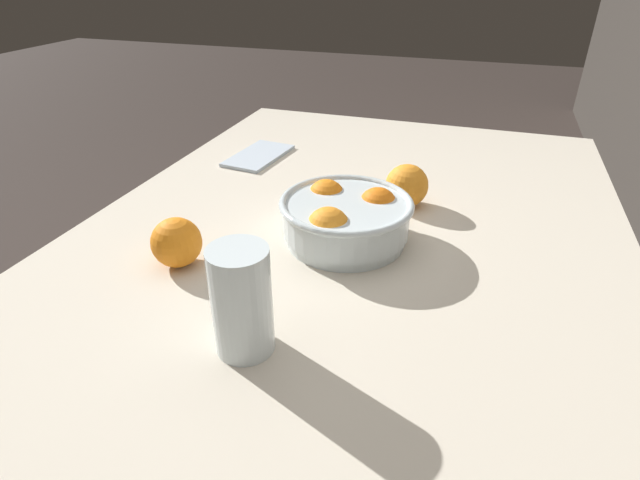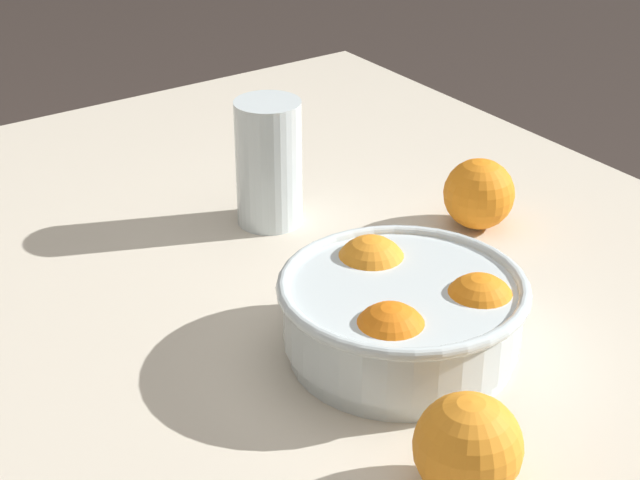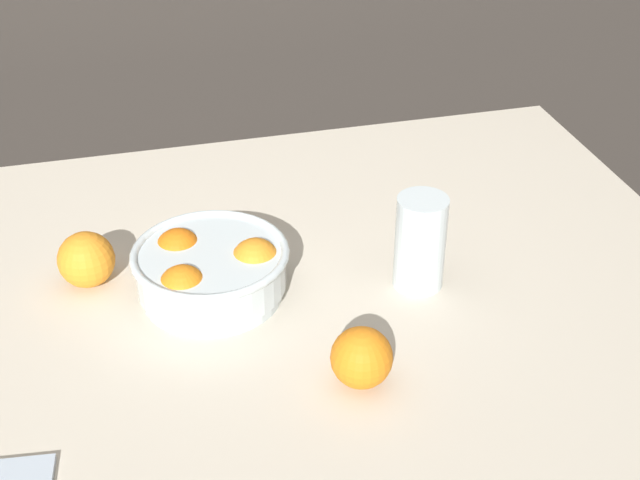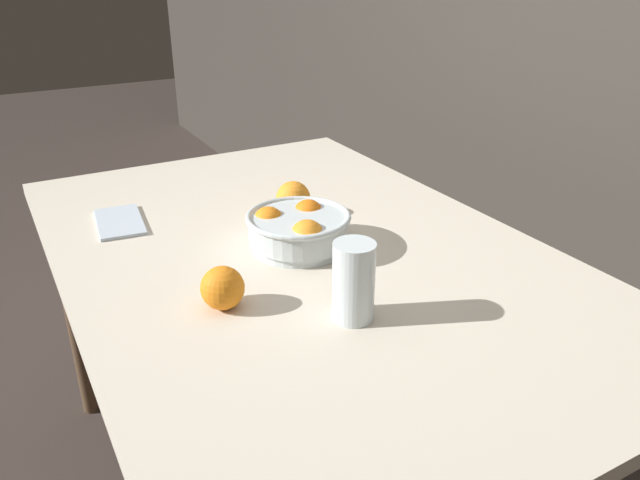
% 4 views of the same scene
% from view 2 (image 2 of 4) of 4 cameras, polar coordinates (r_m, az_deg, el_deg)
% --- Properties ---
extents(dining_table, '(1.47, 0.96, 0.75)m').
position_cam_2_polar(dining_table, '(1.03, 3.65, -9.02)').
color(dining_table, beige).
rests_on(dining_table, ground_plane).
extents(fruit_bowl, '(0.22, 0.22, 0.09)m').
position_cam_2_polar(fruit_bowl, '(0.95, 4.66, -3.86)').
color(fruit_bowl, silver).
rests_on(fruit_bowl, dining_table).
extents(juice_glass, '(0.07, 0.07, 0.14)m').
position_cam_2_polar(juice_glass, '(1.18, -2.74, 3.86)').
color(juice_glass, '#F4A314').
rests_on(juice_glass, dining_table).
extents(orange_loose_near_bowl, '(0.08, 0.08, 0.08)m').
position_cam_2_polar(orange_loose_near_bowl, '(0.81, 7.89, -10.88)').
color(orange_loose_near_bowl, orange).
rests_on(orange_loose_near_bowl, dining_table).
extents(orange_loose_front, '(0.08, 0.08, 0.08)m').
position_cam_2_polar(orange_loose_front, '(1.19, 8.47, 2.45)').
color(orange_loose_front, orange).
rests_on(orange_loose_front, dining_table).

